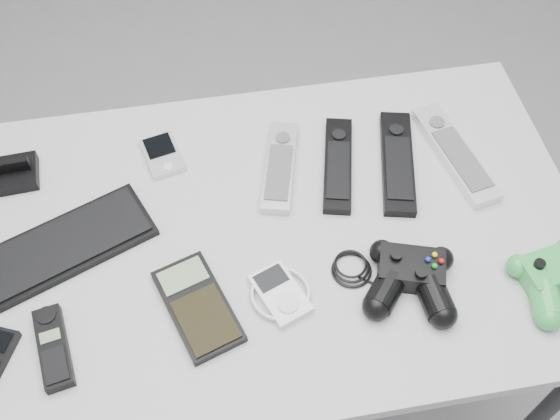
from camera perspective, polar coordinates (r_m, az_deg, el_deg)
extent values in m
plane|color=gray|center=(1.83, 1.63, -13.02)|extent=(3.50, 3.50, 0.00)
cube|color=#9E9EA1|center=(1.18, 0.13, -2.09)|extent=(1.08, 0.70, 0.03)
cylinder|color=black|center=(1.52, 21.75, -16.26)|extent=(0.03, 0.03, 0.70)
cylinder|color=black|center=(1.69, -18.50, -2.68)|extent=(0.03, 0.03, 0.70)
cylinder|color=black|center=(1.75, 14.50, 1.91)|extent=(0.03, 0.03, 0.70)
cube|color=black|center=(1.20, -17.99, -2.83)|extent=(0.32, 0.23, 0.02)
cube|color=black|center=(1.31, -22.42, 3.23)|extent=(0.10, 0.09, 0.05)
cube|color=#B8BAC0|center=(1.28, -10.20, 4.75)|extent=(0.09, 0.11, 0.02)
cube|color=#B8BAC0|center=(1.24, -0.01, 3.84)|extent=(0.11, 0.22, 0.02)
cube|color=black|center=(1.25, 5.07, 4.01)|extent=(0.10, 0.23, 0.02)
cube|color=black|center=(1.26, 10.19, 4.17)|extent=(0.11, 0.25, 0.02)
cube|color=silver|center=(1.30, 14.98, 4.82)|extent=(0.10, 0.26, 0.03)
cube|color=black|center=(1.11, -19.15, -11.23)|extent=(0.07, 0.15, 0.02)
cube|color=black|center=(1.09, -7.18, -8.27)|extent=(0.15, 0.20, 0.02)
cube|color=silver|center=(1.09, 0.03, -7.29)|extent=(0.13, 0.14, 0.02)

